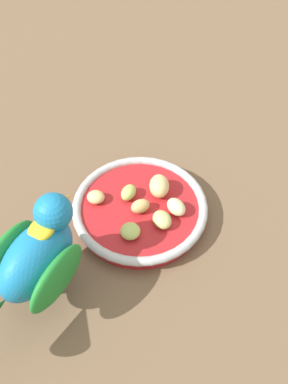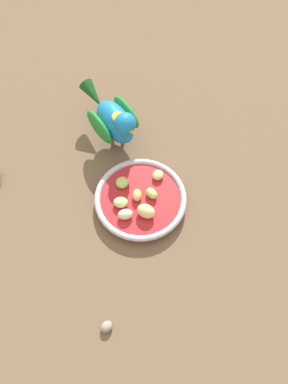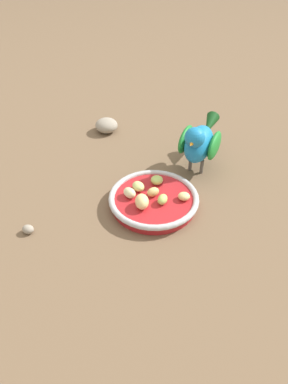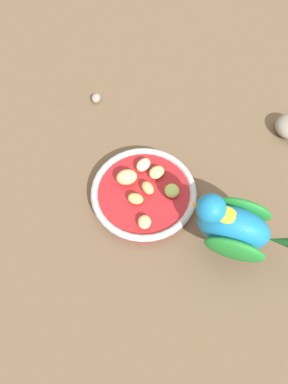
{
  "view_description": "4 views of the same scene",
  "coord_description": "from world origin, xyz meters",
  "views": [
    {
      "loc": [
        -0.37,
        -0.02,
        0.5
      ],
      "look_at": [
        -0.0,
        -0.01,
        0.06
      ],
      "focal_mm": 40.06,
      "sensor_mm": 36.0,
      "label": 1
    },
    {
      "loc": [
        0.2,
        -0.36,
        0.81
      ],
      "look_at": [
        0.01,
        0.0,
        0.04
      ],
      "focal_mm": 39.62,
      "sensor_mm": 36.0,
      "label": 2
    },
    {
      "loc": [
        0.62,
        -0.07,
        0.55
      ],
      "look_at": [
        0.03,
        -0.03,
        0.06
      ],
      "focal_mm": 35.37,
      "sensor_mm": 36.0,
      "label": 3
    },
    {
      "loc": [
        0.05,
        0.29,
        0.56
      ],
      "look_at": [
        0.01,
        0.01,
        0.06
      ],
      "focal_mm": 31.5,
      "sensor_mm": 36.0,
      "label": 4
    }
  ],
  "objects": [
    {
      "name": "ground_plane",
      "position": [
        0.0,
        0.0,
        0.0
      ],
      "size": [
        4.0,
        4.0,
        0.0
      ],
      "primitive_type": "plane",
      "color": "brown"
    },
    {
      "name": "apple_piece_2",
      "position": [
        0.0,
        -0.01,
        0.03
      ],
      "size": [
        0.03,
        0.03,
        0.02
      ],
      "primitive_type": "ellipsoid",
      "rotation": [
        0.0,
        0.0,
        5.18
      ],
      "color": "tan",
      "rests_on": "feeding_bowl"
    },
    {
      "name": "parrot",
      "position": [
        -0.12,
        0.11,
        0.08
      ],
      "size": [
        0.19,
        0.13,
        0.14
      ],
      "rotation": [
        0.0,
        0.0,
        -0.47
      ],
      "color": "#59544C",
      "rests_on": "ground_plane"
    },
    {
      "name": "apple_piece_0",
      "position": [
        -0.04,
        0.01,
        0.03
      ],
      "size": [
        0.03,
        0.03,
        0.02
      ],
      "primitive_type": "ellipsoid",
      "rotation": [
        0.0,
        0.0,
        4.78
      ],
      "color": "#B2CC66",
      "rests_on": "feeding_bowl"
    },
    {
      "name": "apple_piece_3",
      "position": [
        -0.0,
        -0.06,
        0.03
      ],
      "size": [
        0.04,
        0.04,
        0.02
      ],
      "primitive_type": "ellipsoid",
      "rotation": [
        0.0,
        0.0,
        0.66
      ],
      "color": "beige",
      "rests_on": "feeding_bowl"
    },
    {
      "name": "apple_piece_4",
      "position": [
        0.02,
        0.06,
        0.03
      ],
      "size": [
        0.03,
        0.03,
        0.02
      ],
      "primitive_type": "ellipsoid",
      "rotation": [
        0.0,
        0.0,
        4.53
      ],
      "color": "#E5C67F",
      "rests_on": "feeding_bowl"
    },
    {
      "name": "apple_piece_6",
      "position": [
        -0.02,
        -0.04,
        0.03
      ],
      "size": [
        0.04,
        0.04,
        0.02
      ],
      "primitive_type": "ellipsoid",
      "rotation": [
        0.0,
        0.0,
        3.65
      ],
      "color": "#C6D17A",
      "rests_on": "feeding_bowl"
    },
    {
      "name": "apple_piece_1",
      "position": [
        0.02,
        0.01,
        0.03
      ],
      "size": [
        0.03,
        0.03,
        0.02
      ],
      "primitive_type": "ellipsoid",
      "rotation": [
        0.0,
        0.0,
        2.73
      ],
      "color": "#B2CC66",
      "rests_on": "feeding_bowl"
    },
    {
      "name": "feeding_bowl",
      "position": [
        0.01,
        -0.01,
        0.02
      ],
      "size": [
        0.19,
        0.19,
        0.03
      ],
      "color": "#AD1E23",
      "rests_on": "ground_plane"
    },
    {
      "name": "apple_piece_5",
      "position": [
        0.03,
        -0.03,
        0.04
      ],
      "size": [
        0.04,
        0.03,
        0.03
      ],
      "primitive_type": "ellipsoid",
      "rotation": [
        0.0,
        0.0,
        3.18
      ],
      "color": "#E5C67F",
      "rests_on": "feeding_bowl"
    },
    {
      "name": "pebble_0",
      "position": [
        0.07,
        -0.26,
        0.01
      ],
      "size": [
        0.03,
        0.03,
        0.02
      ],
      "primitive_type": "ellipsoid",
      "rotation": [
        0.0,
        0.0,
        1.2
      ],
      "color": "gray",
      "rests_on": "ground_plane"
    }
  ]
}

